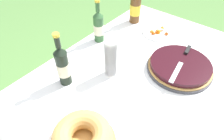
{
  "coord_description": "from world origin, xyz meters",
  "views": [
    {
      "loc": [
        -0.67,
        -0.38,
        1.57
      ],
      "look_at": [
        -0.02,
        0.14,
        0.78
      ],
      "focal_mm": 32.0,
      "sensor_mm": 36.0,
      "label": 1
    }
  ],
  "objects_px": {
    "cup_stack": "(110,59)",
    "cider_bottle_amber": "(135,7)",
    "paper_towel_roll": "(0,131)",
    "berry_tart": "(180,67)",
    "cider_bottle_green": "(99,26)",
    "juice_bottle_red": "(63,66)",
    "bundt_cake": "(82,137)",
    "snack_plate_left": "(158,32)",
    "serving_knife": "(183,60)"
  },
  "relations": [
    {
      "from": "serving_knife",
      "to": "cup_stack",
      "type": "distance_m",
      "value": 0.45
    },
    {
      "from": "bundt_cake",
      "to": "cider_bottle_green",
      "type": "relative_size",
      "value": 0.96
    },
    {
      "from": "berry_tart",
      "to": "serving_knife",
      "type": "xyz_separation_m",
      "value": [
        0.03,
        0.0,
        0.04
      ]
    },
    {
      "from": "cider_bottle_amber",
      "to": "snack_plate_left",
      "type": "height_order",
      "value": "cider_bottle_amber"
    },
    {
      "from": "berry_tart",
      "to": "cider_bottle_green",
      "type": "xyz_separation_m",
      "value": [
        -0.07,
        0.6,
        0.09
      ]
    },
    {
      "from": "berry_tart",
      "to": "cider_bottle_amber",
      "type": "relative_size",
      "value": 1.16
    },
    {
      "from": "cider_bottle_amber",
      "to": "paper_towel_roll",
      "type": "height_order",
      "value": "cider_bottle_amber"
    },
    {
      "from": "cup_stack",
      "to": "snack_plate_left",
      "type": "relative_size",
      "value": 1.01
    },
    {
      "from": "cup_stack",
      "to": "cider_bottle_amber",
      "type": "height_order",
      "value": "cider_bottle_amber"
    },
    {
      "from": "juice_bottle_red",
      "to": "cup_stack",
      "type": "bearing_deg",
      "value": -37.28
    },
    {
      "from": "juice_bottle_red",
      "to": "snack_plate_left",
      "type": "distance_m",
      "value": 0.81
    },
    {
      "from": "serving_knife",
      "to": "cup_stack",
      "type": "bearing_deg",
      "value": -51.33
    },
    {
      "from": "cup_stack",
      "to": "snack_plate_left",
      "type": "xyz_separation_m",
      "value": [
        0.57,
        -0.0,
        -0.11
      ]
    },
    {
      "from": "cider_bottle_green",
      "to": "paper_towel_roll",
      "type": "distance_m",
      "value": 0.88
    },
    {
      "from": "cider_bottle_green",
      "to": "cider_bottle_amber",
      "type": "xyz_separation_m",
      "value": [
        0.39,
        -0.05,
        0.01
      ]
    },
    {
      "from": "cup_stack",
      "to": "paper_towel_roll",
      "type": "relative_size",
      "value": 0.96
    },
    {
      "from": "bundt_cake",
      "to": "juice_bottle_red",
      "type": "distance_m",
      "value": 0.41
    },
    {
      "from": "berry_tart",
      "to": "cider_bottle_amber",
      "type": "bearing_deg",
      "value": 60.0
    },
    {
      "from": "cup_stack",
      "to": "cider_bottle_amber",
      "type": "bearing_deg",
      "value": 21.46
    },
    {
      "from": "snack_plate_left",
      "to": "cider_bottle_amber",
      "type": "bearing_deg",
      "value": 81.34
    },
    {
      "from": "snack_plate_left",
      "to": "juice_bottle_red",
      "type": "bearing_deg",
      "value": 168.13
    },
    {
      "from": "berry_tart",
      "to": "snack_plate_left",
      "type": "xyz_separation_m",
      "value": [
        0.28,
        0.31,
        -0.02
      ]
    },
    {
      "from": "cider_bottle_amber",
      "to": "cider_bottle_green",
      "type": "bearing_deg",
      "value": 172.8
    },
    {
      "from": "juice_bottle_red",
      "to": "snack_plate_left",
      "type": "xyz_separation_m",
      "value": [
        0.78,
        -0.16,
        -0.11
      ]
    },
    {
      "from": "bundt_cake",
      "to": "cider_bottle_amber",
      "type": "bearing_deg",
      "value": 22.36
    },
    {
      "from": "berry_tart",
      "to": "cider_bottle_green",
      "type": "height_order",
      "value": "cider_bottle_green"
    },
    {
      "from": "cider_bottle_amber",
      "to": "juice_bottle_red",
      "type": "bearing_deg",
      "value": -174.43
    },
    {
      "from": "berry_tart",
      "to": "cider_bottle_green",
      "type": "distance_m",
      "value": 0.61
    },
    {
      "from": "snack_plate_left",
      "to": "paper_towel_roll",
      "type": "distance_m",
      "value": 1.21
    },
    {
      "from": "bundt_cake",
      "to": "paper_towel_roll",
      "type": "xyz_separation_m",
      "value": [
        -0.21,
        0.24,
        0.08
      ]
    },
    {
      "from": "serving_knife",
      "to": "juice_bottle_red",
      "type": "height_order",
      "value": "juice_bottle_red"
    },
    {
      "from": "berry_tart",
      "to": "cider_bottle_green",
      "type": "relative_size",
      "value": 1.29
    },
    {
      "from": "bundt_cake",
      "to": "paper_towel_roll",
      "type": "distance_m",
      "value": 0.33
    },
    {
      "from": "cup_stack",
      "to": "cider_bottle_amber",
      "type": "xyz_separation_m",
      "value": [
        0.61,
        0.24,
        0.01
      ]
    },
    {
      "from": "bundt_cake",
      "to": "cup_stack",
      "type": "xyz_separation_m",
      "value": [
        0.42,
        0.18,
        0.07
      ]
    },
    {
      "from": "bundt_cake",
      "to": "cider_bottle_amber",
      "type": "height_order",
      "value": "cider_bottle_amber"
    },
    {
      "from": "cup_stack",
      "to": "serving_knife",
      "type": "bearing_deg",
      "value": -43.41
    },
    {
      "from": "cider_bottle_amber",
      "to": "juice_bottle_red",
      "type": "xyz_separation_m",
      "value": [
        -0.82,
        -0.08,
        -0.0
      ]
    },
    {
      "from": "snack_plate_left",
      "to": "paper_towel_roll",
      "type": "height_order",
      "value": "paper_towel_roll"
    },
    {
      "from": "serving_knife",
      "to": "snack_plate_left",
      "type": "distance_m",
      "value": 0.4
    },
    {
      "from": "serving_knife",
      "to": "cup_stack",
      "type": "height_order",
      "value": "cup_stack"
    },
    {
      "from": "cider_bottle_amber",
      "to": "juice_bottle_red",
      "type": "distance_m",
      "value": 0.83
    },
    {
      "from": "juice_bottle_red",
      "to": "snack_plate_left",
      "type": "bearing_deg",
      "value": -11.87
    },
    {
      "from": "serving_knife",
      "to": "juice_bottle_red",
      "type": "xyz_separation_m",
      "value": [
        -0.53,
        0.47,
        0.06
      ]
    },
    {
      "from": "cider_bottle_green",
      "to": "juice_bottle_red",
      "type": "bearing_deg",
      "value": -163.58
    },
    {
      "from": "paper_towel_roll",
      "to": "cup_stack",
      "type": "bearing_deg",
      "value": -5.56
    },
    {
      "from": "snack_plate_left",
      "to": "serving_knife",
      "type": "bearing_deg",
      "value": -129.85
    },
    {
      "from": "cider_bottle_green",
      "to": "paper_towel_roll",
      "type": "relative_size",
      "value": 1.23
    },
    {
      "from": "juice_bottle_red",
      "to": "snack_plate_left",
      "type": "relative_size",
      "value": 1.39
    },
    {
      "from": "bundt_cake",
      "to": "snack_plate_left",
      "type": "distance_m",
      "value": 1.01
    }
  ]
}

